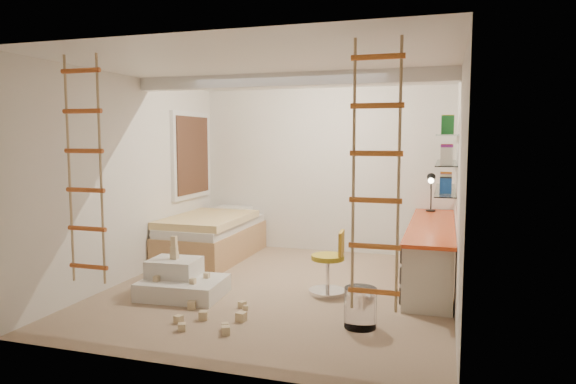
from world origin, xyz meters
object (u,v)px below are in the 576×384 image
(desk, at_px, (431,250))
(swivel_chair, at_px, (330,271))
(play_platform, at_px, (181,282))
(bed, at_px, (213,237))

(desk, bearing_deg, swivel_chair, -141.78)
(desk, xyz_separation_m, swivel_chair, (-1.11, -0.88, -0.13))
(desk, relative_size, swivel_chair, 3.75)
(desk, distance_m, swivel_chair, 1.42)
(desk, bearing_deg, play_platform, -152.33)
(bed, distance_m, swivel_chair, 2.43)
(swivel_chair, relative_size, play_platform, 0.78)
(desk, distance_m, play_platform, 3.11)
(swivel_chair, bearing_deg, desk, 38.22)
(play_platform, bearing_deg, bed, 104.03)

